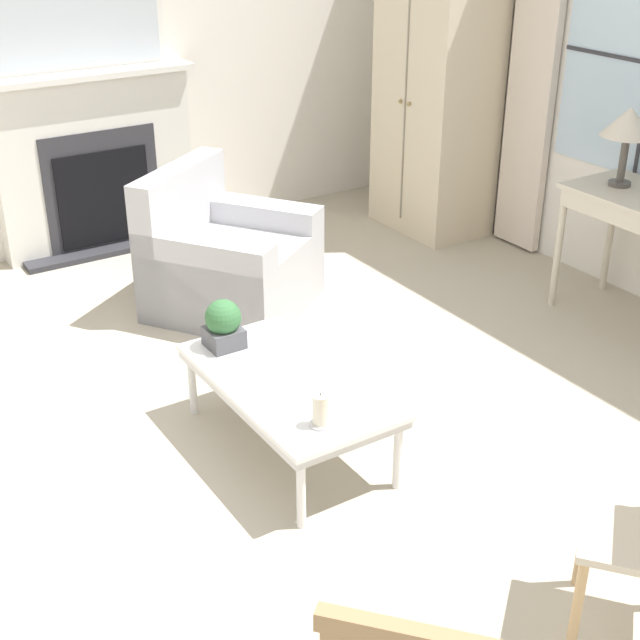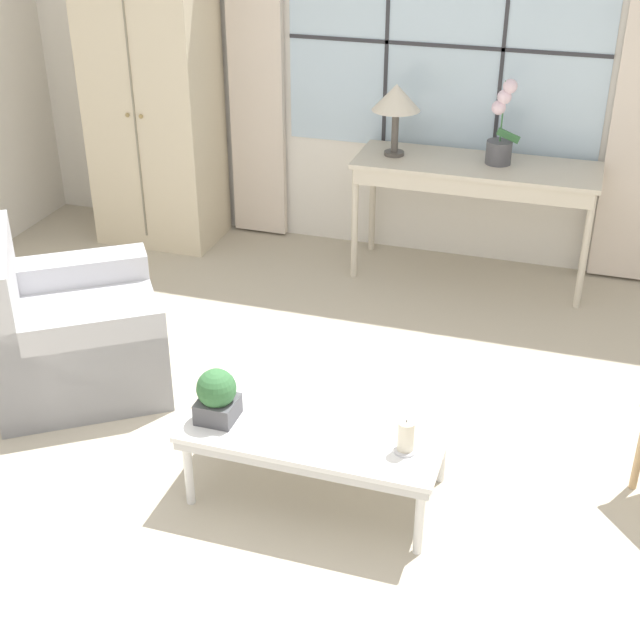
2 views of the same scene
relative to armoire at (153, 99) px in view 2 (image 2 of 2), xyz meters
name	(u,v)px [view 2 (image 2 of 2)]	position (x,y,z in m)	size (l,w,h in m)	color
ground_plane	(295,522)	(1.94, -2.67, -1.02)	(14.00, 14.00, 0.00)	#B2A893
wall_back_windowed	(444,54)	(1.94, 0.35, 0.36)	(7.20, 0.14, 2.80)	silver
armoire	(153,99)	(0.00, 0.00, 0.00)	(0.91, 0.62, 2.03)	beige
console_table	(476,176)	(2.26, 0.00, -0.31)	(1.55, 0.55, 0.80)	beige
table_lamp	(396,100)	(1.72, 0.00, 0.14)	(0.31, 0.31, 0.46)	#4C4742
potted_orchid	(501,133)	(2.39, 0.04, -0.03)	(0.21, 0.16, 0.53)	#4C4C51
armchair_upholstered	(71,336)	(0.43, -1.96, -0.73)	(1.21, 1.22, 0.87)	#B2B2B7
coffee_table	(317,430)	(1.97, -2.44, -0.68)	(1.14, 0.60, 0.38)	silver
potted_plant_small	(217,395)	(1.55, -2.55, -0.52)	(0.18, 0.18, 0.25)	#4C4C51
pillar_candle	(406,438)	(2.39, -2.53, -0.57)	(0.10, 0.10, 0.16)	silver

